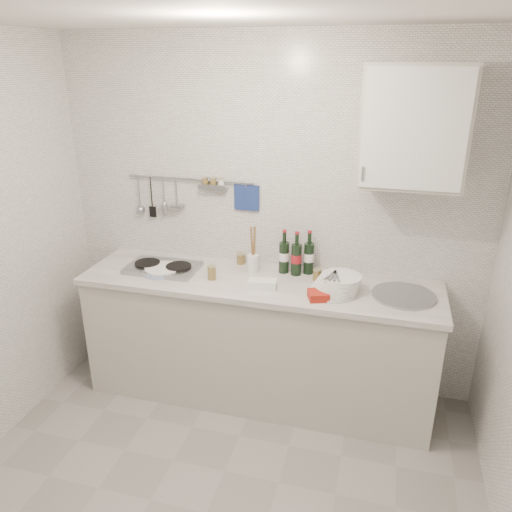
{
  "coord_description": "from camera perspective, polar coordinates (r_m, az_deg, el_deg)",
  "views": [
    {
      "loc": [
        0.79,
        -1.88,
        2.32
      ],
      "look_at": [
        0.04,
        0.9,
        1.18
      ],
      "focal_mm": 35.0,
      "sensor_mm": 36.0,
      "label": 1
    }
  ],
  "objects": [
    {
      "name": "butter_dish",
      "position": [
        3.26,
        0.73,
        -3.21
      ],
      "size": [
        0.19,
        0.11,
        0.06
      ],
      "primitive_type": "cube",
      "rotation": [
        0.0,
        0.0,
        0.12
      ],
      "color": "white",
      "rests_on": "counter"
    },
    {
      "name": "plate_stack_hob",
      "position": [
        3.55,
        -10.72,
        -1.58
      ],
      "size": [
        0.27,
        0.26,
        0.04
      ],
      "rotation": [
        0.0,
        0.0,
        0.33
      ],
      "color": "#5471BE",
      "rests_on": "counter"
    },
    {
      "name": "utensil_crock",
      "position": [
        3.49,
        -0.35,
        -0.56
      ],
      "size": [
        0.08,
        0.08,
        0.34
      ],
      "rotation": [
        0.0,
        0.0,
        0.38
      ],
      "color": "white",
      "rests_on": "counter"
    },
    {
      "name": "jar_a",
      "position": [
        3.64,
        -1.75,
        -0.28
      ],
      "size": [
        0.06,
        0.06,
        0.08
      ],
      "rotation": [
        0.0,
        0.0,
        0.29
      ],
      "color": "brown",
      "rests_on": "counter"
    },
    {
      "name": "counter",
      "position": [
        3.61,
        0.34,
        -9.83
      ],
      "size": [
        2.44,
        0.64,
        0.96
      ],
      "color": "#B2B0A4",
      "rests_on": "floor"
    },
    {
      "name": "jar_c",
      "position": [
        3.4,
        7.0,
        -2.09
      ],
      "size": [
        0.06,
        0.06,
        0.08
      ],
      "rotation": [
        0.0,
        0.0,
        0.39
      ],
      "color": "brown",
      "rests_on": "counter"
    },
    {
      "name": "strawberry_punnet",
      "position": [
        3.14,
        7.13,
        -4.48
      ],
      "size": [
        0.16,
        0.16,
        0.05
      ],
      "primitive_type": "cube",
      "rotation": [
        0.0,
        0.0,
        0.34
      ],
      "color": "red",
      "rests_on": "counter"
    },
    {
      "name": "jar_b",
      "position": [
        3.41,
        9.72,
        -2.23
      ],
      "size": [
        0.06,
        0.06,
        0.07
      ],
      "rotation": [
        0.0,
        0.0,
        0.41
      ],
      "color": "brown",
      "rests_on": "counter"
    },
    {
      "name": "plate_stack_sink",
      "position": [
        3.22,
        9.21,
        -3.25
      ],
      "size": [
        0.33,
        0.31,
        0.12
      ],
      "rotation": [
        0.0,
        0.0,
        -0.04
      ],
      "color": "white",
      "rests_on": "counter"
    },
    {
      "name": "wall_rail",
      "position": [
        3.64,
        -7.83,
        7.24
      ],
      "size": [
        0.98,
        0.09,
        0.34
      ],
      "color": "#93969B",
      "rests_on": "back_wall"
    },
    {
      "name": "wine_bottles",
      "position": [
        3.44,
        4.65,
        0.4
      ],
      "size": [
        0.24,
        0.12,
        0.31
      ],
      "rotation": [
        0.0,
        0.0,
        0.17
      ],
      "color": "black",
      "rests_on": "counter"
    },
    {
      "name": "jar_d",
      "position": [
        3.39,
        -5.08,
        -1.86
      ],
      "size": [
        0.06,
        0.06,
        0.1
      ],
      "rotation": [
        0.0,
        0.0,
        -0.35
      ],
      "color": "brown",
      "rests_on": "counter"
    },
    {
      "name": "back_wall",
      "position": [
        3.53,
        1.51,
        4.05
      ],
      "size": [
        3.0,
        0.02,
        2.5
      ],
      "primitive_type": "cube",
      "color": "silver",
      "rests_on": "floor"
    },
    {
      "name": "ceiling",
      "position": [
        2.04,
        -8.56,
        26.56
      ],
      "size": [
        3.0,
        3.0,
        0.0
      ],
      "primitive_type": "plane",
      "rotation": [
        3.14,
        0.0,
        0.0
      ],
      "color": "silver",
      "rests_on": "back_wall"
    },
    {
      "name": "wall_cabinet",
      "position": [
        3.12,
        17.59,
        13.91
      ],
      "size": [
        0.6,
        0.38,
        0.7
      ],
      "color": "#B2B0A4",
      "rests_on": "back_wall"
    }
  ]
}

